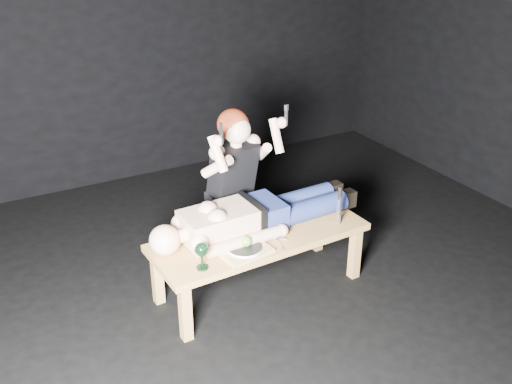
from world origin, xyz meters
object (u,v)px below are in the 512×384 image
lying_man (258,210)px  serving_tray (245,251)px  carving_knife (339,206)px  goblet (202,256)px  table (259,262)px  kneeling_woman (227,184)px

lying_man → serving_tray: (-0.24, -0.25, -0.12)m
serving_tray → carving_knife: carving_knife is taller
lying_man → carving_knife: (0.51, -0.24, 0.02)m
serving_tray → goblet: 0.33m
table → kneeling_woman: 0.63m
serving_tray → goblet: size_ratio=1.82×
lying_man → kneeling_woman: (-0.06, 0.38, 0.06)m
lying_man → carving_knife: 0.57m
lying_man → serving_tray: 0.37m
serving_tray → kneeling_woman: bearing=73.7°
kneeling_woman → carving_knife: (0.57, -0.62, -0.04)m
kneeling_woman → carving_knife: 0.84m
kneeling_woman → carving_knife: kneeling_woman is taller
table → lying_man: size_ratio=1.02×
kneeling_woman → carving_knife: bearing=-58.5°
goblet → carving_knife: 1.07m
lying_man → kneeling_woman: 0.39m
lying_man → kneeling_woman: size_ratio=1.16×
table → carving_knife: (0.56, -0.14, 0.37)m
kneeling_woman → goblet: kneeling_woman is taller
kneeling_woman → lying_man: bearing=-92.9°
table → serving_tray: (-0.20, -0.16, 0.23)m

